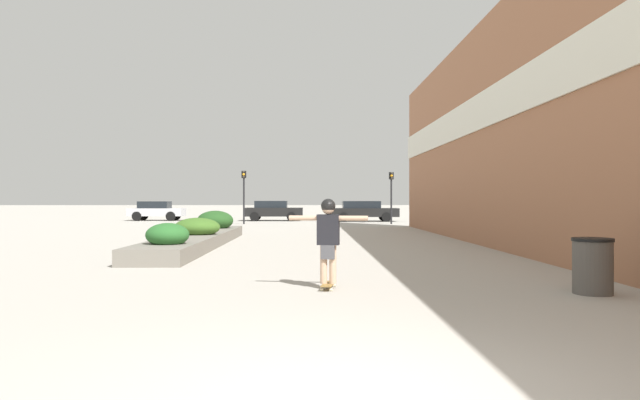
{
  "coord_description": "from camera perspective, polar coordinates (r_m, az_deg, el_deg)",
  "views": [
    {
      "loc": [
        -0.34,
        -4.32,
        1.53
      ],
      "look_at": [
        -0.02,
        13.74,
        1.51
      ],
      "focal_mm": 32.0,
      "sensor_mm": 36.0,
      "label": 1
    }
  ],
  "objects": [
    {
      "name": "car_center_left",
      "position": [
        43.01,
        -16.06,
        -1.0
      ],
      "size": [
        3.88,
        1.84,
        1.39
      ],
      "rotation": [
        0.0,
        0.0,
        -1.57
      ],
      "color": "#BCBCC1",
      "rests_on": "ground_plane"
    },
    {
      "name": "car_leftmost",
      "position": [
        40.0,
        4.33,
        -1.05
      ],
      "size": [
        4.75,
        1.98,
        1.42
      ],
      "rotation": [
        0.0,
        0.0,
        -1.57
      ],
      "color": "black",
      "rests_on": "ground_plane"
    },
    {
      "name": "skateboarder",
      "position": [
        9.76,
        0.83,
        -3.24
      ],
      "size": [
        1.35,
        0.3,
        1.45
      ],
      "rotation": [
        0.0,
        0.0,
        -0.16
      ],
      "color": "tan",
      "rests_on": "skateboard"
    },
    {
      "name": "car_center_right",
      "position": [
        42.54,
        17.95,
        -0.94
      ],
      "size": [
        4.76,
        2.02,
        1.49
      ],
      "rotation": [
        0.0,
        0.0,
        -1.57
      ],
      "color": "black",
      "rests_on": "ground_plane"
    },
    {
      "name": "trash_bin",
      "position": [
        10.28,
        25.61,
        -5.96
      ],
      "size": [
        0.65,
        0.65,
        0.91
      ],
      "color": "#514C47",
      "rests_on": "ground_plane"
    },
    {
      "name": "traffic_light_left",
      "position": [
        35.72,
        -7.63,
        1.24
      ],
      "size": [
        0.28,
        0.3,
        3.31
      ],
      "color": "black",
      "rests_on": "ground_plane"
    },
    {
      "name": "building_wall_right",
      "position": [
        16.11,
        20.89,
        7.9
      ],
      "size": [
        0.67,
        35.08,
        7.45
      ],
      "color": "#9E6647",
      "rests_on": "ground_plane"
    },
    {
      "name": "planter_box",
      "position": [
        19.37,
        -11.99,
        -3.44
      ],
      "size": [
        1.55,
        11.74,
        1.09
      ],
      "color": "slate",
      "rests_on": "ground_plane"
    },
    {
      "name": "car_rightmost",
      "position": [
        41.13,
        -4.72,
        -1.02
      ],
      "size": [
        4.19,
        1.92,
        1.43
      ],
      "rotation": [
        0.0,
        0.0,
        -1.57
      ],
      "color": "black",
      "rests_on": "ground_plane"
    },
    {
      "name": "skateboard",
      "position": [
        9.86,
        0.83,
        -8.48
      ],
      "size": [
        0.29,
        0.72,
        0.09
      ],
      "rotation": [
        0.0,
        0.0,
        -0.16
      ],
      "color": "olive",
      "rests_on": "ground_plane"
    },
    {
      "name": "traffic_light_right",
      "position": [
        35.81,
        7.15,
        1.16
      ],
      "size": [
        0.28,
        0.3,
        3.24
      ],
      "color": "black",
      "rests_on": "ground_plane"
    }
  ]
}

